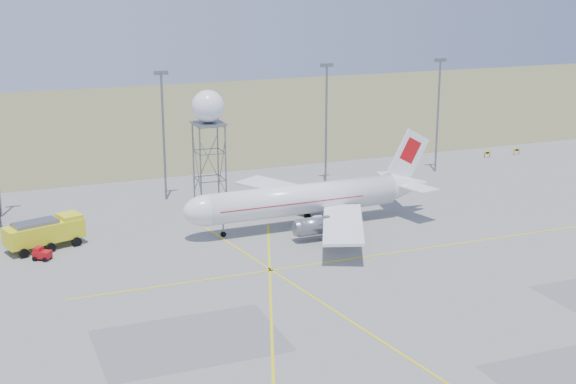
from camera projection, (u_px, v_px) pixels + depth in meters
name	position (u px, v px, depth m)	size (l,w,h in m)	color
ground	(447.00, 372.00, 72.75)	(400.00, 400.00, 0.00)	gray
grass_strip	(135.00, 119.00, 197.96)	(400.00, 120.00, 0.03)	#5F6437
mast_b	(163.00, 125.00, 124.98)	(2.20, 0.50, 20.50)	slate
mast_c	(326.00, 114.00, 135.08)	(2.20, 0.50, 20.50)	slate
mast_d	(438.00, 106.00, 143.02)	(2.20, 0.50, 20.50)	slate
taxi_sign_near	(487.00, 153.00, 156.96)	(1.60, 0.17, 1.20)	black
taxi_sign_far	(517.00, 150.00, 159.49)	(1.60, 0.17, 1.20)	black
airliner_main	(306.00, 199.00, 113.62)	(38.07, 37.04, 12.96)	white
radar_tower	(209.00, 142.00, 122.27)	(4.98, 4.98, 18.04)	slate
fire_truck	(47.00, 234.00, 105.02)	(10.67, 6.39, 4.05)	yellow
baggage_tug	(42.00, 255.00, 101.06)	(2.57, 2.50, 1.65)	#A40B10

